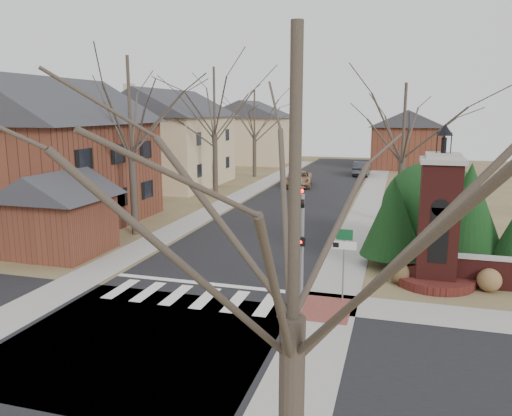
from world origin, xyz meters
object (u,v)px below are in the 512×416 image
(sign_post, at_px, (344,251))
(brick_gate_monument, at_px, (438,232))
(distant_car, at_px, (361,169))
(traffic_signal_pole, at_px, (302,241))
(pickup_truck, at_px, (299,179))

(sign_post, distance_m, brick_gate_monument, 4.55)
(sign_post, distance_m, distant_car, 37.20)
(traffic_signal_pole, bearing_deg, distant_car, 91.34)
(brick_gate_monument, xyz_separation_m, pickup_truck, (-10.60, 24.48, -1.46))
(traffic_signal_pole, xyz_separation_m, pickup_truck, (-5.90, 28.90, -1.88))
(brick_gate_monument, distance_m, pickup_truck, 26.72)
(traffic_signal_pole, distance_m, pickup_truck, 29.56)
(brick_gate_monument, relative_size, distant_car, 1.42)
(sign_post, xyz_separation_m, brick_gate_monument, (3.41, 3.01, 0.22))
(sign_post, xyz_separation_m, pickup_truck, (-7.19, 27.49, -1.24))
(sign_post, bearing_deg, pickup_truck, 104.66)
(sign_post, bearing_deg, traffic_signal_pole, -132.43)
(brick_gate_monument, bearing_deg, pickup_truck, 113.41)
(traffic_signal_pole, bearing_deg, sign_post, 47.57)
(pickup_truck, relative_size, distant_car, 1.12)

